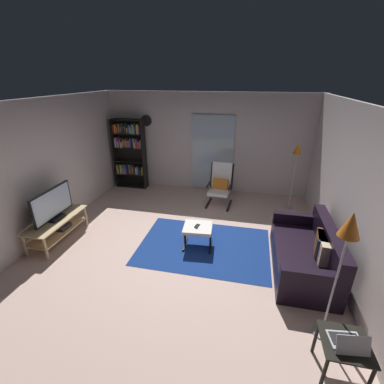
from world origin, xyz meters
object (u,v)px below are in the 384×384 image
(leather_sofa, at_px, (307,254))
(floor_lamp_by_sofa, at_px, (348,236))
(side_table, at_px, (344,349))
(wall_clock, at_px, (147,121))
(lounge_armchair, at_px, (220,183))
(ottoman, at_px, (198,230))
(television, at_px, (53,205))
(tv_remote, at_px, (197,226))
(bookshelf_near_tv, at_px, (130,151))
(floor_lamp_by_shelf, at_px, (297,155))
(cell_phone, at_px, (197,226))
(tv_stand, at_px, (58,226))
(laptop, at_px, (349,343))

(leather_sofa, bearing_deg, floor_lamp_by_sofa, -88.87)
(side_table, distance_m, wall_clock, 6.29)
(leather_sofa, distance_m, lounge_armchair, 2.78)
(ottoman, bearing_deg, television, -171.71)
(tv_remote, bearing_deg, bookshelf_near_tv, 139.36)
(leather_sofa, height_order, side_table, leather_sofa)
(leather_sofa, bearing_deg, tv_remote, 171.63)
(ottoman, xyz_separation_m, floor_lamp_by_shelf, (1.86, 2.06, 0.96))
(television, distance_m, bookshelf_near_tv, 2.93)
(tv_remote, relative_size, floor_lamp_by_shelf, 0.09)
(floor_lamp_by_shelf, bearing_deg, tv_remote, -132.04)
(cell_phone, xyz_separation_m, floor_lamp_by_shelf, (1.88, 2.05, 0.88))
(bookshelf_near_tv, relative_size, lounge_armchair, 1.86)
(tv_stand, distance_m, side_table, 4.88)
(bookshelf_near_tv, distance_m, floor_lamp_by_shelf, 4.33)
(tv_stand, bearing_deg, ottoman, 8.04)
(bookshelf_near_tv, relative_size, floor_lamp_by_shelf, 1.20)
(tv_stand, height_order, wall_clock, wall_clock)
(lounge_armchair, height_order, wall_clock, wall_clock)
(television, height_order, laptop, television)
(television, distance_m, laptop, 4.90)
(tv_stand, xyz_separation_m, bookshelf_near_tv, (0.24, 2.90, 0.73))
(television, xyz_separation_m, laptop, (4.61, -1.66, -0.22))
(lounge_armchair, bearing_deg, laptop, -66.14)
(bookshelf_near_tv, xyz_separation_m, cell_phone, (2.42, -2.52, -0.62))
(tv_stand, height_order, laptop, laptop)
(tv_remote, distance_m, floor_lamp_by_shelf, 2.93)
(wall_clock, bearing_deg, lounge_armchair, -20.71)
(ottoman, bearing_deg, floor_lamp_by_shelf, 47.87)
(wall_clock, bearing_deg, side_table, -50.58)
(tv_remote, xyz_separation_m, side_table, (1.93, -1.99, -0.04))
(tv_stand, bearing_deg, floor_lamp_by_shelf, 28.24)
(laptop, bearing_deg, side_table, 100.61)
(television, relative_size, side_table, 2.10)
(leather_sofa, relative_size, laptop, 4.99)
(tv_stand, relative_size, floor_lamp_by_shelf, 0.81)
(leather_sofa, relative_size, wall_clock, 6.08)
(television, relative_size, wall_clock, 3.47)
(tv_stand, relative_size, cell_phone, 9.27)
(cell_phone, bearing_deg, bookshelf_near_tv, 144.31)
(tv_stand, distance_m, wall_clock, 3.53)
(tv_stand, relative_size, leather_sofa, 0.74)
(tv_stand, xyz_separation_m, laptop, (4.61, -1.67, 0.23))
(leather_sofa, relative_size, cell_phone, 12.60)
(bookshelf_near_tv, relative_size, ottoman, 3.41)
(ottoman, bearing_deg, side_table, -46.15)
(lounge_armchair, height_order, cell_phone, lounge_armchair)
(floor_lamp_by_sofa, bearing_deg, tv_remote, 141.58)
(bookshelf_near_tv, xyz_separation_m, leather_sofa, (4.29, -2.81, -0.74))
(tv_remote, bearing_deg, leather_sofa, -2.72)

